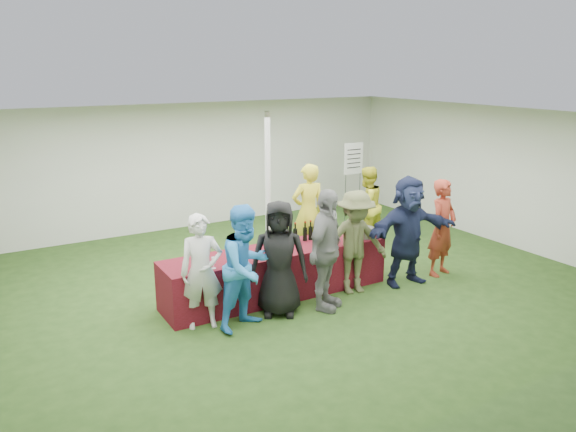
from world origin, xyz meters
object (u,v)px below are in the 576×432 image
serving_table (277,272)px  customer_3 (326,250)px  wine_list_sign (353,164)px  staff_back (367,205)px  customer_4 (355,242)px  customer_2 (279,259)px  customer_6 (442,228)px  staff_pourer (308,212)px  customer_1 (246,267)px  dump_bucket (366,233)px  customer_0 (201,272)px  customer_5 (408,231)px

serving_table → customer_3: customer_3 is taller
wine_list_sign → staff_back: 1.73m
customer_4 → serving_table: bearing=165.9°
customer_3 → customer_4: (0.74, 0.29, -0.08)m
customer_2 → customer_6: customer_2 is taller
staff_pourer → customer_2: bearing=54.8°
customer_1 → customer_3: bearing=-20.7°
dump_bucket → customer_3: bearing=-153.9°
customer_0 → customer_6: customer_6 is taller
staff_pourer → customer_6: bearing=135.4°
serving_table → customer_3: size_ratio=2.00×
wine_list_sign → staff_pourer: bearing=-143.8°
wine_list_sign → customer_2: (-3.87, -3.47, -0.48)m
dump_bucket → staff_pourer: (-0.18, 1.47, 0.04)m
customer_2 → customer_4: customer_2 is taller
customer_0 → customer_4: size_ratio=0.97×
customer_0 → customer_6: size_ratio=0.96×
wine_list_sign → customer_5: bearing=-113.3°
dump_bucket → customer_4: 0.51m
customer_1 → customer_2: customer_1 is taller
dump_bucket → customer_0: customer_0 is taller
serving_table → customer_6: (2.85, -0.61, 0.45)m
serving_table → customer_5: (2.06, -0.63, 0.52)m
staff_pourer → customer_0: size_ratio=1.11×
wine_list_sign → customer_3: 4.88m
customer_1 → customer_4: customer_1 is taller
staff_pourer → customer_4: staff_pourer is taller
customer_3 → customer_6: size_ratio=1.09×
staff_pourer → customer_1: size_ratio=1.03×
staff_pourer → customer_0: staff_pourer is taller
wine_list_sign → customer_4: size_ratio=1.10×
customer_3 → customer_6: 2.49m
wine_list_sign → customer_6: 3.59m
staff_pourer → customer_6: 2.39m
customer_1 → customer_5: bearing=-16.3°
customer_0 → customer_2: size_ratio=0.95×
customer_6 → customer_3: bearing=168.9°
customer_3 → customer_5: 1.70m
wine_list_sign → staff_pourer: size_ratio=1.02×
customer_2 → wine_list_sign: bearing=71.8°
customer_4 → customer_1: bearing=-162.9°
staff_back → customer_3: 3.30m
customer_1 → customer_5: 2.94m
wine_list_sign → staff_pourer: (-2.22, -1.62, -0.43)m
dump_bucket → customer_1: customer_1 is taller
dump_bucket → wine_list_sign: wine_list_sign is taller
wine_list_sign → staff_back: (-0.75, -1.46, -0.54)m
customer_1 → customer_5: customer_5 is taller
customer_6 → wine_list_sign: bearing=63.1°
customer_2 → customer_0: bearing=-158.7°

